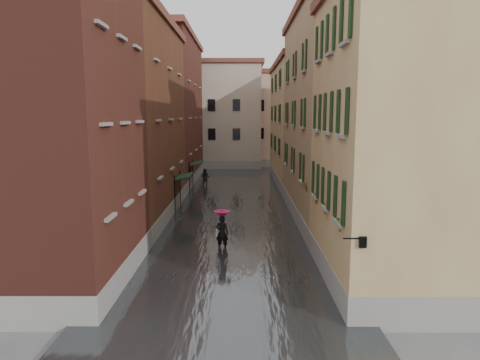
{
  "coord_description": "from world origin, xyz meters",
  "views": [
    {
      "loc": [
        0.59,
        -18.81,
        6.91
      ],
      "look_at": [
        0.51,
        6.53,
        3.0
      ],
      "focal_mm": 32.0,
      "sensor_mm": 36.0,
      "label": 1
    }
  ],
  "objects": [
    {
      "name": "building_end_cream",
      "position": [
        -3.0,
        38.0,
        6.5
      ],
      "size": [
        12.0,
        9.0,
        13.0
      ],
      "primitive_type": "cube",
      "color": "#B7AB91",
      "rests_on": "ground"
    },
    {
      "name": "building_right_near",
      "position": [
        7.0,
        -2.0,
        5.75
      ],
      "size": [
        6.0,
        8.0,
        11.5
      ],
      "primitive_type": "cube",
      "color": "#AA7B57",
      "rests_on": "ground"
    },
    {
      "name": "pedestrian_far",
      "position": [
        -2.87,
        21.89,
        0.86
      ],
      "size": [
        0.88,
        0.71,
        1.72
      ],
      "primitive_type": "imported",
      "rotation": [
        0.0,
        0.0,
        -0.07
      ],
      "color": "black",
      "rests_on": "ground"
    },
    {
      "name": "ground",
      "position": [
        0.0,
        0.0,
        0.0
      ],
      "size": [
        120.0,
        120.0,
        0.0
      ],
      "primitive_type": "plane",
      "color": "#5D5C5F",
      "rests_on": "ground"
    },
    {
      "name": "wall_lantern",
      "position": [
        4.33,
        -6.0,
        3.01
      ],
      "size": [
        0.71,
        0.22,
        0.35
      ],
      "color": "black",
      "rests_on": "ground"
    },
    {
      "name": "pedestrian_main",
      "position": [
        -0.39,
        2.28,
        1.2
      ],
      "size": [
        0.87,
        0.87,
        2.06
      ],
      "color": "black",
      "rests_on": "ground"
    },
    {
      "name": "building_end_pink",
      "position": [
        6.0,
        40.0,
        6.0
      ],
      "size": [
        10.0,
        9.0,
        12.0
      ],
      "primitive_type": "cube",
      "color": "#CEA491",
      "rests_on": "ground"
    },
    {
      "name": "building_right_far",
      "position": [
        7.0,
        24.0,
        5.75
      ],
      "size": [
        6.0,
        16.0,
        11.5
      ],
      "primitive_type": "cube",
      "color": "#AA7B57",
      "rests_on": "ground"
    },
    {
      "name": "window_planters",
      "position": [
        4.12,
        -0.83,
        3.51
      ],
      "size": [
        0.59,
        8.41,
        0.84
      ],
      "color": "#A03B34",
      "rests_on": "ground"
    },
    {
      "name": "building_left_far",
      "position": [
        -7.0,
        24.0,
        7.0
      ],
      "size": [
        6.0,
        16.0,
        14.0
      ],
      "primitive_type": "cube",
      "color": "#5E291F",
      "rests_on": "ground"
    },
    {
      "name": "floodwater",
      "position": [
        0.0,
        13.0,
        0.1
      ],
      "size": [
        10.0,
        60.0,
        0.2
      ],
      "primitive_type": "cube",
      "color": "#404347",
      "rests_on": "ground"
    },
    {
      "name": "building_left_near",
      "position": [
        -7.0,
        -2.0,
        6.5
      ],
      "size": [
        6.0,
        8.0,
        13.0
      ],
      "primitive_type": "cube",
      "color": "#5E291F",
      "rests_on": "ground"
    },
    {
      "name": "building_left_mid",
      "position": [
        -7.0,
        9.0,
        6.25
      ],
      "size": [
        6.0,
        14.0,
        12.5
      ],
      "primitive_type": "cube",
      "color": "brown",
      "rests_on": "ground"
    },
    {
      "name": "building_right_mid",
      "position": [
        7.0,
        9.0,
        6.5
      ],
      "size": [
        6.0,
        14.0,
        13.0
      ],
      "primitive_type": "cube",
      "color": "#98775C",
      "rests_on": "ground"
    },
    {
      "name": "awning_near",
      "position": [
        -3.49,
        11.18,
        2.46
      ],
      "size": [
        1.09,
        2.71,
        2.8
      ],
      "color": "black",
      "rests_on": "ground"
    },
    {
      "name": "awning_far",
      "position": [
        -3.49,
        19.41,
        2.46
      ],
      "size": [
        1.09,
        2.71,
        2.8
      ],
      "color": "black",
      "rests_on": "ground"
    }
  ]
}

